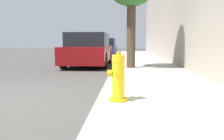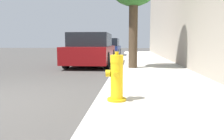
{
  "view_description": "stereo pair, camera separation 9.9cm",
  "coord_description": "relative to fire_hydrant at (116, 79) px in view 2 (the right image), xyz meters",
  "views": [
    {
      "loc": [
        2.32,
        -3.48,
        1.06
      ],
      "look_at": [
        2.03,
        1.15,
        0.48
      ],
      "focal_mm": 35.0,
      "sensor_mm": 36.0,
      "label": 1
    },
    {
      "loc": [
        2.42,
        -3.47,
        1.06
      ],
      "look_at": [
        2.03,
        1.15,
        0.48
      ],
      "focal_mm": 35.0,
      "sensor_mm": 36.0,
      "label": 2
    }
  ],
  "objects": [
    {
      "name": "parked_car_near",
      "position": [
        -1.58,
        6.62,
        0.23
      ],
      "size": [
        1.88,
        4.37,
        1.48
      ],
      "color": "maroon",
      "rests_on": "ground_plane"
    },
    {
      "name": "sidewalk_slab",
      "position": [
        0.95,
        0.05,
        -0.42
      ],
      "size": [
        2.6,
        40.0,
        0.13
      ],
      "color": "beige",
      "rests_on": "ground_plane"
    },
    {
      "name": "parked_car_mid",
      "position": [
        -1.45,
        12.95,
        0.17
      ],
      "size": [
        1.7,
        4.58,
        1.37
      ],
      "color": "navy",
      "rests_on": "ground_plane"
    },
    {
      "name": "fire_hydrant",
      "position": [
        0.0,
        0.0,
        0.0
      ],
      "size": [
        0.33,
        0.32,
        0.79
      ],
      "color": "#C39C11",
      "rests_on": "sidewalk_slab"
    }
  ]
}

